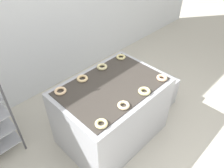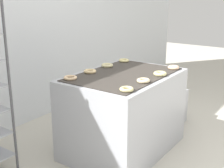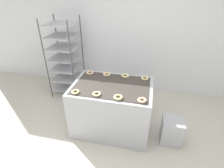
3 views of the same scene
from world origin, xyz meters
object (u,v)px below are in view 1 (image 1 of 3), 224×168
object	(u,v)px
donut_near_left	(101,124)
donut_far_midright	(102,67)
donut_near_midleft	(124,105)
donut_far_right	(121,57)
glaze_bin	(164,92)
donut_far_midleft	(82,78)
donut_far_left	(60,91)
donut_near_midright	(144,91)
fryer_machine	(112,112)
donut_near_right	(162,78)

from	to	relation	value
donut_near_left	donut_far_midright	bearing A→B (deg)	46.43
donut_near_midleft	donut_far_right	distance (m)	0.88
glaze_bin	donut_near_left	size ratio (longest dim) A/B	3.65
donut_far_right	donut_near_left	bearing A→B (deg)	-145.95
donut_far_midleft	donut_far_left	bearing A→B (deg)	-179.73
donut_near_left	donut_far_midright	distance (m)	0.89
donut_near_midleft	donut_far_midright	bearing A→B (deg)	64.42
donut_near_left	donut_near_midleft	xyz separation A→B (m)	(0.31, 0.02, -0.00)
donut_far_right	donut_near_midright	bearing A→B (deg)	-116.68
glaze_bin	fryer_machine	bearing A→B (deg)	172.85
donut_near_midleft	donut_near_midright	xyz separation A→B (m)	(0.31, -0.02, 0.00)
donut_far_right	donut_far_midright	bearing A→B (deg)	178.10
donut_far_right	glaze_bin	bearing A→B (deg)	-41.12
glaze_bin	donut_near_midright	bearing A→B (deg)	-166.17
fryer_machine	donut_near_midleft	bearing A→B (deg)	-115.99
glaze_bin	donut_far_midright	world-z (taller)	donut_far_midright
donut_far_midright	donut_far_right	world-z (taller)	donut_far_midright
donut_near_midleft	donut_far_left	distance (m)	0.69
donut_near_midright	donut_far_midright	world-z (taller)	donut_near_midright
donut_far_midleft	donut_near_midright	bearing A→B (deg)	-63.19
donut_near_left	donut_far_midleft	distance (m)	0.70
glaze_bin	donut_far_right	size ratio (longest dim) A/B	3.59
glaze_bin	donut_near_midright	world-z (taller)	donut_near_midright
donut_far_midleft	donut_near_right	bearing A→B (deg)	-44.63
donut_near_right	donut_far_right	distance (m)	0.63
fryer_machine	donut_near_right	bearing A→B (deg)	-33.86
fryer_machine	donut_far_midright	world-z (taller)	donut_far_midright
donut_near_midright	donut_far_right	size ratio (longest dim) A/B	1.08
donut_far_midleft	glaze_bin	bearing A→B (deg)	-20.92
glaze_bin	donut_near_left	bearing A→B (deg)	-172.04
glaze_bin	donut_near_left	xyz separation A→B (m)	(-1.43, -0.20, 0.64)
glaze_bin	donut_far_left	size ratio (longest dim) A/B	3.39
donut_near_midright	donut_far_midleft	size ratio (longest dim) A/B	1.01
donut_near_left	donut_near_midright	size ratio (longest dim) A/B	0.91
glaze_bin	donut_near_right	size ratio (longest dim) A/B	3.58
donut_near_left	donut_near_right	world-z (taller)	donut_near_right
donut_near_left	donut_near_midright	distance (m)	0.62
donut_far_left	fryer_machine	bearing A→B (deg)	-33.94
glaze_bin	donut_far_right	xyz separation A→B (m)	(-0.50, 0.43, 0.64)
glaze_bin	donut_far_left	world-z (taller)	donut_far_left
donut_near_right	donut_far_midright	bearing A→B (deg)	116.96
donut_near_midleft	donut_far_midright	world-z (taller)	donut_far_midright
donut_far_left	donut_far_midleft	distance (m)	0.30
fryer_machine	donut_far_midright	distance (m)	0.56
donut_far_left	donut_near_right	bearing A→B (deg)	-33.90
donut_far_midleft	donut_far_midright	world-z (taller)	donut_far_midright
donut_near_midright	donut_far_midleft	distance (m)	0.71
donut_near_midright	donut_far_left	bearing A→B (deg)	134.37
donut_near_left	donut_near_right	size ratio (longest dim) A/B	0.98
glaze_bin	donut_far_left	xyz separation A→B (m)	(-1.43, 0.43, 0.64)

